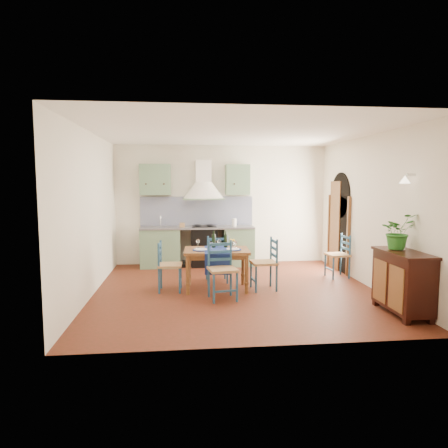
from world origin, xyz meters
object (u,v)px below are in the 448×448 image
(dining_table, at_px, (217,254))
(potted_plant, at_px, (398,231))
(sideboard, at_px, (402,280))
(chair_near, at_px, (222,270))

(dining_table, xyz_separation_m, potted_plant, (2.60, -1.43, 0.55))
(dining_table, relative_size, sideboard, 1.14)
(chair_near, height_order, potted_plant, potted_plant)
(dining_table, relative_size, potted_plant, 2.21)
(dining_table, xyz_separation_m, chair_near, (0.03, -0.60, -0.15))
(chair_near, bearing_deg, dining_table, 93.29)
(chair_near, relative_size, potted_plant, 1.78)
(dining_table, distance_m, potted_plant, 3.02)
(chair_near, xyz_separation_m, sideboard, (2.56, -1.03, 0.01))
(chair_near, xyz_separation_m, potted_plant, (2.56, -0.83, 0.71))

